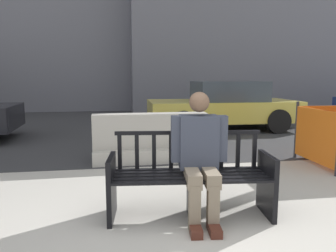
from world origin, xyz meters
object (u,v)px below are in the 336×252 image
Objects in this scene: street_bench at (190,179)px; seated_person at (200,153)px; car_taxi_near at (224,106)px; jersey_barrier_centre at (151,141)px.

seated_person is (0.08, -0.07, 0.29)m from street_bench.
car_taxi_near is (2.16, 5.66, -0.02)m from seated_person.
jersey_barrier_centre is at bearing -127.06° from car_taxi_near.
car_taxi_near is at bearing 69.16° from seated_person.
street_bench is 0.42× the size of car_taxi_near.
jersey_barrier_centre is (-0.25, 2.48, -0.35)m from seated_person.
seated_person reaches higher than jersey_barrier_centre.
car_taxi_near reaches higher than jersey_barrier_centre.
seated_person is 2.51m from jersey_barrier_centre.
street_bench is 1.32× the size of seated_person.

